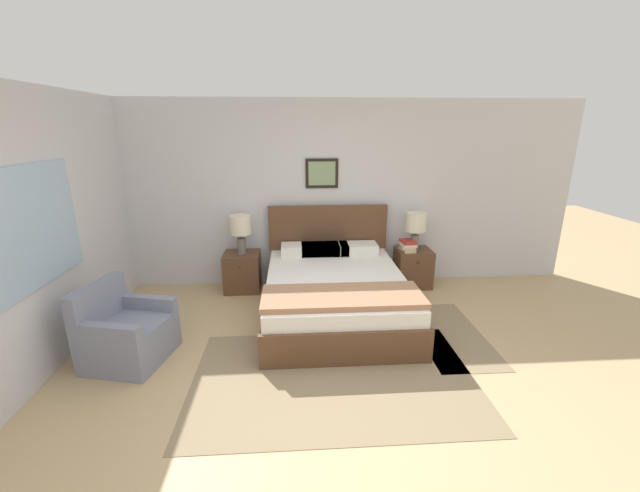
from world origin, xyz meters
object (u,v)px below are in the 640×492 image
at_px(nightstand_near_window, 242,272).
at_px(armchair, 126,334).
at_px(table_lamp_by_door, 416,224).
at_px(nightstand_by_door, 413,268).
at_px(table_lamp_near_window, 240,227).
at_px(bed, 335,291).

bearing_deg(nightstand_near_window, armchair, -119.15).
bearing_deg(nightstand_near_window, table_lamp_by_door, 0.09).
distance_m(nightstand_by_door, table_lamp_near_window, 2.52).
bearing_deg(table_lamp_near_window, table_lamp_by_door, 0.00).
bearing_deg(nightstand_by_door, bed, -145.63).
distance_m(nightstand_by_door, table_lamp_by_door, 0.64).
relative_size(armchair, nightstand_near_window, 1.58).
xyz_separation_m(nightstand_near_window, nightstand_by_door, (2.45, 0.00, 0.00)).
bearing_deg(bed, armchair, -158.72).
relative_size(armchair, nightstand_by_door, 1.58).
bearing_deg(table_lamp_by_door, table_lamp_near_window, 180.00).
height_order(nightstand_near_window, nightstand_by_door, same).
bearing_deg(bed, nightstand_near_window, 145.56).
height_order(nightstand_by_door, table_lamp_near_window, table_lamp_near_window).
relative_size(table_lamp_near_window, table_lamp_by_door, 1.00).
bearing_deg(table_lamp_by_door, nightstand_near_window, -179.91).
bearing_deg(armchair, table_lamp_near_window, 163.98).
bearing_deg(bed, table_lamp_near_window, 145.22).
xyz_separation_m(armchair, nightstand_by_door, (3.38, 1.68, -0.00)).
distance_m(bed, table_lamp_near_window, 1.60).
xyz_separation_m(nightstand_by_door, table_lamp_near_window, (-2.44, 0.00, 0.64)).
relative_size(nightstand_by_door, table_lamp_by_door, 1.01).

